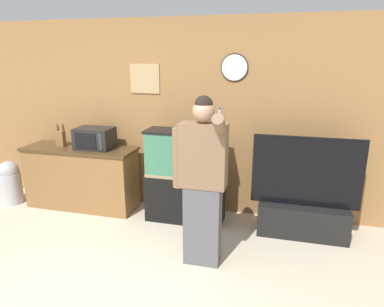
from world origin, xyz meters
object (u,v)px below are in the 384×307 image
counter_island (82,177)px  tv_on_stand (303,207)px  aquarium_on_stand (185,177)px  person_standing (202,180)px  trash_bin (10,182)px  microwave (95,138)px  knife_block (61,138)px

counter_island → tv_on_stand: tv_on_stand is taller
aquarium_on_stand → tv_on_stand: 1.51m
counter_island → person_standing: size_ratio=0.91×
aquarium_on_stand → trash_bin: (-2.66, -0.12, -0.28)m
trash_bin → tv_on_stand: bearing=1.3°
tv_on_stand → person_standing: (-1.06, -0.87, 0.56)m
counter_island → trash_bin: (-1.11, -0.16, -0.12)m
aquarium_on_stand → trash_bin: aquarium_on_stand is taller
tv_on_stand → person_standing: size_ratio=0.72×
microwave → person_standing: bearing=-28.9°
person_standing → trash_bin: bearing=165.8°
knife_block → trash_bin: 1.07m
aquarium_on_stand → microwave: bearing=177.2°
counter_island → microwave: (0.24, 0.02, 0.58)m
person_standing → trash_bin: 3.24m
tv_on_stand → trash_bin: bearing=-178.7°
tv_on_stand → person_standing: person_standing is taller
microwave → tv_on_stand: bearing=-1.7°
person_standing → knife_block: bearing=157.2°
counter_island → person_standing: (1.98, -0.94, 0.47)m
person_standing → trash_bin: size_ratio=2.74×
counter_island → person_standing: bearing=-25.3°
counter_island → tv_on_stand: size_ratio=1.26×
microwave → person_standing: size_ratio=0.28×
microwave → tv_on_stand: (2.79, -0.09, -0.67)m
counter_island → trash_bin: bearing=-171.9°
microwave → tv_on_stand: 2.87m
aquarium_on_stand → person_standing: person_standing is taller
knife_block → tv_on_stand: tv_on_stand is taller
counter_island → aquarium_on_stand: (1.55, -0.04, 0.16)m
person_standing → counter_island: bearing=154.7°
counter_island → tv_on_stand: bearing=-1.2°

